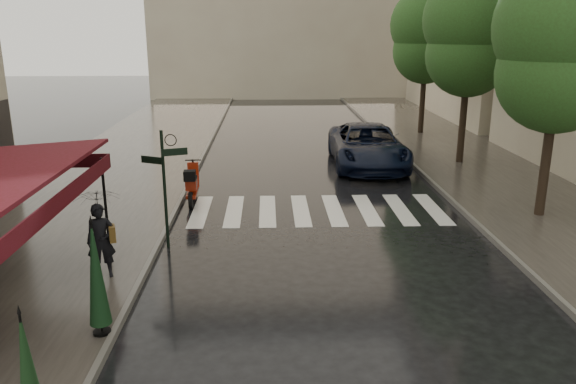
{
  "coord_description": "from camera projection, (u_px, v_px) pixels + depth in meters",
  "views": [
    {
      "loc": [
        1.43,
        -10.79,
        5.49
      ],
      "look_at": [
        1.95,
        3.27,
        1.4
      ],
      "focal_mm": 35.0,
      "sensor_mm": 36.0,
      "label": 1
    }
  ],
  "objects": [
    {
      "name": "signpost",
      "position": [
        164.0,
        180.0,
        14.16
      ],
      "size": [
        1.17,
        0.29,
        3.1
      ],
      "color": "black",
      "rests_on": "ground"
    },
    {
      "name": "ground",
      "position": [
        202.0,
        300.0,
        11.84
      ],
      "size": [
        120.0,
        120.0,
        0.0
      ],
      "primitive_type": "plane",
      "color": "black",
      "rests_on": "ground"
    },
    {
      "name": "crosswalk",
      "position": [
        317.0,
        210.0,
        17.7
      ],
      "size": [
        7.85,
        3.2,
        0.01
      ],
      "color": "silver",
      "rests_on": "ground"
    },
    {
      "name": "sidewalk_far",
      "position": [
        477.0,
        163.0,
        23.7
      ],
      "size": [
        5.5,
        60.0,
        0.12
      ],
      "primitive_type": "cube",
      "color": "#38332D",
      "rests_on": "ground"
    },
    {
      "name": "tree_near",
      "position": [
        562.0,
        36.0,
        15.49
      ],
      "size": [
        3.8,
        3.8,
        7.99
      ],
      "color": "black",
      "rests_on": "sidewalk_far"
    },
    {
      "name": "curb_near",
      "position": [
        199.0,
        165.0,
        23.28
      ],
      "size": [
        0.12,
        60.0,
        0.16
      ],
      "primitive_type": "cube",
      "color": "#595651",
      "rests_on": "ground"
    },
    {
      "name": "parked_car",
      "position": [
        368.0,
        146.0,
        23.19
      ],
      "size": [
        3.01,
        6.25,
        1.72
      ],
      "primitive_type": "imported",
      "rotation": [
        0.0,
        0.0,
        -0.03
      ],
      "color": "black",
      "rests_on": "ground"
    },
    {
      "name": "parasol_front",
      "position": [
        96.0,
        273.0,
        9.97
      ],
      "size": [
        0.4,
        0.4,
        2.23
      ],
      "color": "black",
      "rests_on": "sidewalk_near"
    },
    {
      "name": "pedestrian_with_umbrella",
      "position": [
        98.0,
        207.0,
        12.23
      ],
      "size": [
        1.28,
        1.29,
        2.47
      ],
      "rotation": [
        0.0,
        0.0,
        0.32
      ],
      "color": "black",
      "rests_on": "sidewalk_near"
    },
    {
      "name": "curb_far",
      "position": [
        411.0,
        163.0,
        23.6
      ],
      "size": [
        0.12,
        60.0,
        0.16
      ],
      "primitive_type": "cube",
      "color": "#595651",
      "rests_on": "ground"
    },
    {
      "name": "tree_far",
      "position": [
        427.0,
        30.0,
        28.89
      ],
      "size": [
        3.8,
        3.8,
        8.16
      ],
      "color": "black",
      "rests_on": "sidewalk_far"
    },
    {
      "name": "tree_mid",
      "position": [
        471.0,
        27.0,
        22.13
      ],
      "size": [
        3.8,
        3.8,
        8.34
      ],
      "color": "black",
      "rests_on": "sidewalk_far"
    },
    {
      "name": "scooter",
      "position": [
        192.0,
        185.0,
        18.28
      ],
      "size": [
        0.53,
        1.97,
        1.3
      ],
      "rotation": [
        0.0,
        0.0,
        0.04
      ],
      "color": "black",
      "rests_on": "ground"
    },
    {
      "name": "sidewalk_near",
      "position": [
        125.0,
        166.0,
        23.18
      ],
      "size": [
        6.0,
        60.0,
        0.12
      ],
      "primitive_type": "cube",
      "color": "#38332D",
      "rests_on": "ground"
    },
    {
      "name": "parasol_back",
      "position": [
        29.0,
        377.0,
        7.14
      ],
      "size": [
        0.38,
        0.38,
        2.06
      ],
      "color": "black",
      "rests_on": "sidewalk_near"
    }
  ]
}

